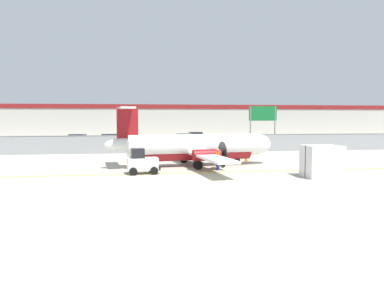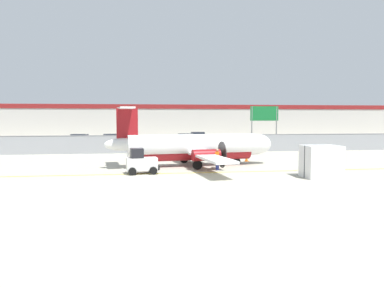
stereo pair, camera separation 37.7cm
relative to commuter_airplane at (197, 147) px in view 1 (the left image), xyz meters
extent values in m
plane|color=#B2AD99|center=(1.04, -5.90, -1.60)|extent=(140.00, 140.00, 0.00)
cube|color=yellow|center=(1.04, -3.90, -1.60)|extent=(84.00, 0.20, 0.01)
cube|color=gray|center=(1.04, 12.10, -0.60)|extent=(98.00, 0.04, 2.00)
cylinder|color=slate|center=(1.04, 12.10, 0.45)|extent=(98.00, 0.10, 0.10)
cube|color=#38383A|center=(1.04, 23.60, -1.54)|extent=(98.00, 17.00, 0.12)
cube|color=beige|center=(1.04, 42.10, 1.65)|extent=(91.00, 8.00, 6.50)
cube|color=maroon|center=(1.04, 38.10, 4.50)|extent=(91.00, 0.20, 0.80)
cylinder|color=white|center=(-0.26, -0.03, 0.15)|extent=(11.22, 3.23, 1.90)
ellipsoid|color=white|center=(5.52, 0.68, 0.15)|extent=(2.76, 2.10, 1.80)
ellipsoid|color=white|center=(-6.03, -0.74, 0.35)|extent=(3.23, 1.42, 1.05)
cylinder|color=maroon|center=(-0.26, -0.03, -0.38)|extent=(10.05, 2.68, 1.48)
cube|color=white|center=(-0.16, -0.02, -0.42)|extent=(3.54, 16.08, 0.18)
cylinder|color=maroon|center=(-0.28, 2.59, -0.42)|extent=(2.29, 1.16, 0.90)
cone|color=black|center=(0.87, 2.73, -0.42)|extent=(0.50, 0.49, 0.44)
cylinder|color=#262626|center=(1.01, 2.74, -0.42)|extent=(0.30, 2.09, 2.10)
cylinder|color=maroon|center=(0.36, -2.58, -0.42)|extent=(2.29, 1.16, 0.90)
cone|color=black|center=(1.50, -2.44, -0.42)|extent=(0.50, 0.49, 0.44)
cylinder|color=#262626|center=(1.65, -2.42, -0.42)|extent=(0.30, 2.09, 2.10)
cube|color=maroon|center=(-5.75, -0.71, 1.70)|extent=(1.71, 0.39, 3.10)
cube|color=white|center=(-5.89, -0.72, 3.25)|extent=(1.68, 4.90, 0.14)
cylinder|color=#59595B|center=(3.62, 0.44, -0.82)|extent=(0.16, 0.16, 0.97)
cylinder|color=black|center=(3.62, 0.44, -1.30)|extent=(0.62, 0.29, 0.60)
cylinder|color=#59595B|center=(-0.82, 2.13, -0.78)|extent=(0.16, 0.16, 0.90)
cylinder|color=black|center=(-0.82, 2.13, -1.22)|extent=(0.78, 0.31, 0.76)
cylinder|color=#59595B|center=(-0.29, -2.26, -0.78)|extent=(0.16, 0.16, 0.90)
cylinder|color=black|center=(-0.29, -2.26, -1.22)|extent=(0.78, 0.31, 0.76)
cube|color=silver|center=(-4.64, -3.81, -0.87)|extent=(2.31, 1.34, 0.90)
cube|color=black|center=(-4.98, -3.85, -0.07)|extent=(1.01, 1.09, 0.70)
cube|color=black|center=(-3.49, -3.69, -1.17)|extent=(0.28, 1.11, 0.30)
cylinder|color=black|center=(-3.96, -3.13, -1.32)|extent=(0.58, 0.24, 0.56)
cylinder|color=black|center=(-3.82, -4.33, -1.32)|extent=(0.58, 0.24, 0.56)
cylinder|color=black|center=(-5.45, -3.30, -1.32)|extent=(0.58, 0.24, 0.56)
cylinder|color=black|center=(-5.31, -4.49, -1.32)|extent=(0.58, 0.24, 0.56)
cylinder|color=#191E4C|center=(1.13, -2.86, -1.18)|extent=(0.23, 0.23, 0.85)
cylinder|color=#191E4C|center=(1.28, -2.72, -1.18)|extent=(0.23, 0.23, 0.85)
cylinder|color=orange|center=(1.21, -2.79, -0.45)|extent=(0.48, 0.48, 0.60)
cylinder|color=orange|center=(1.04, -2.94, -0.42)|extent=(0.14, 0.14, 0.55)
cylinder|color=orange|center=(1.37, -2.64, -0.42)|extent=(0.14, 0.14, 0.55)
sphere|color=tan|center=(1.21, -2.79, -0.01)|extent=(0.22, 0.22, 0.22)
cube|color=silver|center=(7.53, -7.22, -0.50)|extent=(2.43, 2.03, 2.20)
cube|color=#333338|center=(7.53, -7.22, -0.50)|extent=(2.44, 0.11, 2.20)
cube|color=orange|center=(-3.73, 2.68, -1.58)|extent=(0.36, 0.36, 0.04)
cone|color=orange|center=(-3.73, 2.68, -1.26)|extent=(0.28, 0.28, 0.60)
cylinder|color=white|center=(-3.73, 2.68, -1.18)|extent=(0.17, 0.17, 0.08)
cube|color=orange|center=(5.15, 2.65, -1.58)|extent=(0.36, 0.36, 0.04)
cone|color=orange|center=(5.15, 2.65, -1.26)|extent=(0.28, 0.28, 0.60)
cylinder|color=white|center=(5.15, 2.65, -1.18)|extent=(0.17, 0.17, 0.08)
cube|color=gray|center=(-13.24, 24.78, -0.86)|extent=(4.38, 2.20, 0.80)
cube|color=#262D38|center=(-13.39, 24.80, -0.18)|extent=(2.38, 1.82, 0.56)
cylinder|color=black|center=(-11.74, 25.50, -1.18)|extent=(0.62, 0.27, 0.60)
cylinder|color=black|center=(-11.96, 23.71, -1.18)|extent=(0.62, 0.27, 0.60)
cylinder|color=black|center=(-14.52, 25.84, -1.18)|extent=(0.62, 0.27, 0.60)
cylinder|color=black|center=(-14.74, 24.06, -1.18)|extent=(0.62, 0.27, 0.60)
cube|color=gray|center=(-9.04, 24.82, -0.86)|extent=(4.33, 2.05, 0.80)
cube|color=#262D38|center=(-8.89, 24.84, -0.18)|extent=(2.32, 1.74, 0.56)
cylinder|color=black|center=(-10.36, 23.81, -1.18)|extent=(0.61, 0.25, 0.60)
cylinder|color=black|center=(-10.51, 25.60, -1.18)|extent=(0.61, 0.25, 0.60)
cylinder|color=black|center=(-7.57, 24.05, -1.18)|extent=(0.61, 0.25, 0.60)
cylinder|color=black|center=(-7.72, 25.84, -1.18)|extent=(0.61, 0.25, 0.60)
cube|color=silver|center=(-3.01, 19.95, -0.86)|extent=(4.33, 2.04, 0.80)
cube|color=#262D38|center=(-3.16, 19.96, -0.18)|extent=(2.32, 1.74, 0.56)
cylinder|color=black|center=(-1.54, 20.73, -1.18)|extent=(0.61, 0.25, 0.60)
cylinder|color=black|center=(-1.69, 18.94, -1.18)|extent=(0.61, 0.25, 0.60)
cylinder|color=black|center=(-4.33, 20.96, -1.18)|extent=(0.61, 0.25, 0.60)
cylinder|color=black|center=(-4.48, 19.17, -1.18)|extent=(0.61, 0.25, 0.60)
cube|color=slate|center=(2.03, 24.39, -0.86)|extent=(4.31, 1.99, 0.80)
cube|color=#262D38|center=(2.18, 24.40, -0.18)|extent=(2.30, 1.71, 0.56)
cylinder|color=black|center=(0.70, 23.39, -1.18)|extent=(0.61, 0.24, 0.60)
cylinder|color=black|center=(0.58, 25.19, -1.18)|extent=(0.61, 0.24, 0.60)
cylinder|color=black|center=(3.49, 23.58, -1.18)|extent=(0.61, 0.24, 0.60)
cylinder|color=black|center=(3.37, 25.38, -1.18)|extent=(0.61, 0.24, 0.60)
cube|color=slate|center=(4.95, 29.95, -0.86)|extent=(4.29, 1.95, 0.80)
cube|color=#262D38|center=(4.80, 29.95, -0.18)|extent=(2.29, 1.69, 0.56)
cylinder|color=black|center=(6.40, 30.76, -1.18)|extent=(0.61, 0.24, 0.60)
cylinder|color=black|center=(6.29, 28.96, -1.18)|extent=(0.61, 0.24, 0.60)
cylinder|color=black|center=(3.60, 30.93, -1.18)|extent=(0.61, 0.24, 0.60)
cylinder|color=black|center=(3.50, 29.13, -1.18)|extent=(0.61, 0.24, 0.60)
cube|color=slate|center=(9.98, 20.25, -0.86)|extent=(4.23, 1.77, 0.80)
cube|color=#262D38|center=(10.13, 20.25, -0.18)|extent=(2.22, 1.59, 0.56)
cylinder|color=black|center=(8.57, 19.37, -1.18)|extent=(0.60, 0.21, 0.60)
cylinder|color=black|center=(8.59, 21.17, -1.18)|extent=(0.60, 0.21, 0.60)
cylinder|color=black|center=(11.36, 19.33, -1.18)|extent=(0.60, 0.21, 0.60)
cylinder|color=black|center=(11.39, 21.13, -1.18)|extent=(0.60, 0.21, 0.60)
cube|color=#B28C19|center=(16.09, 17.67, -0.86)|extent=(4.39, 2.24, 0.80)
cube|color=#262D38|center=(15.94, 17.69, -0.18)|extent=(2.39, 1.84, 0.56)
cylinder|color=black|center=(17.60, 18.37, -1.18)|extent=(0.62, 0.28, 0.60)
cylinder|color=black|center=(17.36, 16.59, -1.18)|extent=(0.62, 0.28, 0.60)
cylinder|color=black|center=(14.82, 18.74, -1.18)|extent=(0.62, 0.28, 0.60)
cylinder|color=black|center=(14.58, 16.96, -1.18)|extent=(0.62, 0.28, 0.60)
cylinder|color=slate|center=(9.08, 13.83, 1.15)|extent=(0.14, 0.14, 5.50)
cylinder|color=slate|center=(12.28, 13.83, 1.15)|extent=(0.14, 0.14, 5.50)
cube|color=#14662D|center=(10.68, 13.83, 3.00)|extent=(3.60, 0.10, 1.80)
camera|label=1|loc=(-5.18, -31.11, 2.52)|focal=35.00mm
camera|label=2|loc=(-4.81, -31.16, 2.52)|focal=35.00mm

